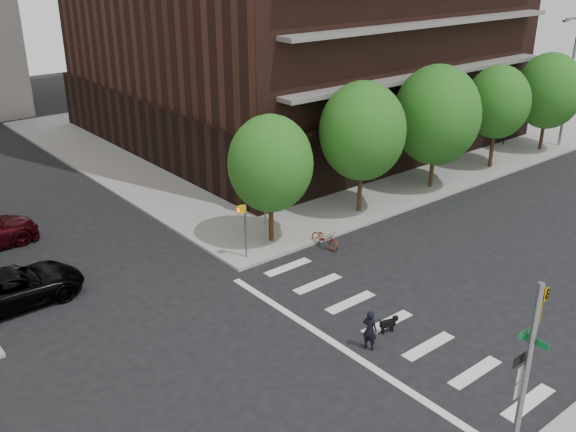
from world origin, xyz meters
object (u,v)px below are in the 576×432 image
(traffic_signal, at_px, (521,403))
(parked_car_black, at_px, (14,288))
(dog_walker, at_px, (370,330))
(pedestrian_far, at_px, (503,131))
(scooter, at_px, (325,238))

(traffic_signal, xyz_separation_m, parked_car_black, (-7.05, 17.94, -1.94))
(dog_walker, bearing_deg, pedestrian_far, -82.65)
(dog_walker, relative_size, pedestrian_far, 0.81)
(pedestrian_far, bearing_deg, scooter, -72.91)
(traffic_signal, distance_m, pedestrian_far, 33.18)
(parked_car_black, distance_m, dog_walker, 14.19)
(parked_car_black, bearing_deg, dog_walker, -142.55)
(traffic_signal, bearing_deg, parked_car_black, 111.46)
(parked_car_black, height_order, pedestrian_far, pedestrian_far)
(traffic_signal, distance_m, dog_walker, 7.27)
(parked_car_black, bearing_deg, traffic_signal, -159.32)
(pedestrian_far, bearing_deg, parked_car_black, -83.89)
(parked_car_black, height_order, scooter, parked_car_black)
(traffic_signal, height_order, pedestrian_far, traffic_signal)
(traffic_signal, distance_m, parked_car_black, 19.37)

